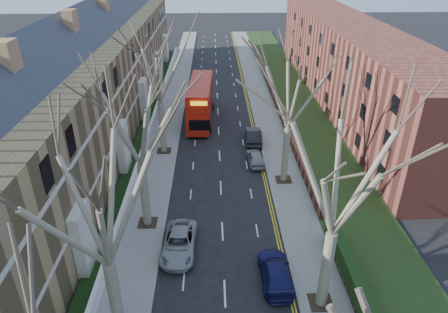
{
  "coord_description": "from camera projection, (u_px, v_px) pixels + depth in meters",
  "views": [
    {
      "loc": [
        -0.54,
        -8.65,
        19.07
      ],
      "look_at": [
        0.29,
        21.35,
        2.94
      ],
      "focal_mm": 32.0,
      "sensor_mm": 36.0,
      "label": 1
    }
  ],
  "objects": [
    {
      "name": "terrace_left",
      "position": [
        86.0,
        92.0,
        41.0
      ],
      "size": [
        9.7,
        78.0,
        13.6
      ],
      "color": "#99814E",
      "rests_on": "ground"
    },
    {
      "name": "front_wall_left",
      "position": [
        149.0,
        134.0,
        43.47
      ],
      "size": [
        0.3,
        78.0,
        1.0
      ],
      "color": "white",
      "rests_on": "ground"
    },
    {
      "name": "tree_left_mid",
      "position": [
        96.0,
        191.0,
        17.27
      ],
      "size": [
        10.5,
        10.5,
        14.71
      ],
      "color": "#726951",
      "rests_on": "ground"
    },
    {
      "name": "flats_right",
      "position": [
        349.0,
        64.0,
        52.58
      ],
      "size": [
        13.97,
        54.0,
        10.0
      ],
      "color": "brown",
      "rests_on": "ground"
    },
    {
      "name": "pavement_left",
      "position": [
        171.0,
        112.0,
        50.82
      ],
      "size": [
        3.0,
        102.0,
        0.12
      ],
      "primitive_type": "cube",
      "color": "slate",
      "rests_on": "ground"
    },
    {
      "name": "grass_verge_right",
      "position": [
        300.0,
        110.0,
        51.18
      ],
      "size": [
        6.0,
        102.0,
        0.06
      ],
      "color": "#1D3312",
      "rests_on": "ground"
    },
    {
      "name": "car_right_near",
      "position": [
        275.0,
        272.0,
        25.25
      ],
      "size": [
        1.96,
        4.67,
        1.35
      ],
      "primitive_type": "imported",
      "rotation": [
        0.0,
        0.0,
        3.16
      ],
      "color": "#171750",
      "rests_on": "ground"
    },
    {
      "name": "car_right_mid",
      "position": [
        255.0,
        157.0,
        38.74
      ],
      "size": [
        1.77,
        3.85,
        1.28
      ],
      "primitive_type": "imported",
      "rotation": [
        0.0,
        0.0,
        3.21
      ],
      "color": "gray",
      "rests_on": "ground"
    },
    {
      "name": "car_right_far",
      "position": [
        253.0,
        136.0,
        42.8
      ],
      "size": [
        1.71,
        4.59,
        1.5
      ],
      "primitive_type": "imported",
      "rotation": [
        0.0,
        0.0,
        3.11
      ],
      "color": "black",
      "rests_on": "ground"
    },
    {
      "name": "tree_right_far",
      "position": [
        291.0,
        82.0,
        31.79
      ],
      "size": [
        10.15,
        10.15,
        14.22
      ],
      "color": "#726951",
      "rests_on": "ground"
    },
    {
      "name": "car_left_far",
      "position": [
        179.0,
        243.0,
        27.64
      ],
      "size": [
        2.5,
        5.06,
        1.38
      ],
      "primitive_type": "imported",
      "rotation": [
        0.0,
        0.0,
        -0.04
      ],
      "color": "gray",
      "rests_on": "ground"
    },
    {
      "name": "pavement_right",
      "position": [
        265.0,
        111.0,
        51.11
      ],
      "size": [
        3.0,
        102.0,
        0.12
      ],
      "primitive_type": "cube",
      "color": "slate",
      "rests_on": "ground"
    },
    {
      "name": "tree_left_far",
      "position": [
        135.0,
        112.0,
        26.23
      ],
      "size": [
        10.15,
        10.15,
        14.22
      ],
      "color": "#726951",
      "rests_on": "ground"
    },
    {
      "name": "tree_right_mid",
      "position": [
        343.0,
        165.0,
        19.31
      ],
      "size": [
        10.5,
        10.5,
        14.71
      ],
      "color": "#726951",
      "rests_on": "ground"
    },
    {
      "name": "tree_left_dist",
      "position": [
        157.0,
        60.0,
        36.64
      ],
      "size": [
        10.5,
        10.5,
        14.71
      ],
      "color": "#726951",
      "rests_on": "ground"
    },
    {
      "name": "double_decker_bus",
      "position": [
        201.0,
        102.0,
        47.42
      ],
      "size": [
        3.18,
        11.2,
        4.64
      ],
      "rotation": [
        0.0,
        0.0,
        3.1
      ],
      "color": "#B31A0C",
      "rests_on": "ground"
    }
  ]
}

